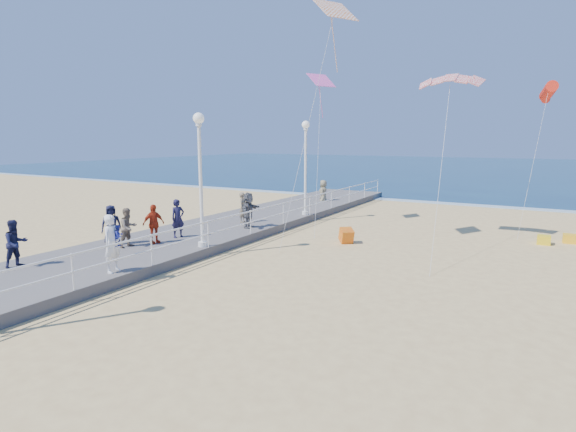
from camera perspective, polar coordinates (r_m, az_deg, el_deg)
The scene contains 24 objects.
ground at distance 15.87m, azimuth 4.31°, elevation -7.53°, with size 160.00×160.00×0.00m, color #E9C67A.
ocean at distance 79.11m, azimuth 25.08°, elevation 5.43°, with size 160.00×90.00×0.05m, color #0C2C48.
surf_line at distance 35.12m, azimuth 18.84°, elevation 1.57°, with size 160.00×1.20×0.04m, color white.
boardwalk at distance 20.07m, azimuth -15.44°, elevation -3.58°, with size 5.00×44.00×0.40m, color slate.
railing at distance 18.23m, azimuth -10.13°, elevation -1.34°, with size 0.05×42.00×0.55m.
lamp_post_mid at distance 18.12m, azimuth -11.09°, elevation 6.26°, with size 0.44×0.44×5.32m.
lamp_post_far at distance 25.62m, azimuth 2.24°, elevation 7.40°, with size 0.44×0.44×5.32m.
woman_holding_toddler at distance 15.67m, azimuth -21.41°, elevation -3.29°, with size 0.70×0.46×1.91m, color white.
toddler_held at distance 15.59m, azimuth -20.69°, elevation -2.35°, with size 0.35×0.27×0.71m, color #2E36AD.
spectator_0 at distance 20.38m, azimuth -13.81°, elevation -0.30°, with size 0.62×0.41×1.70m, color #1B1836.
spectator_1 at distance 19.19m, azimuth -19.62°, elevation -1.38°, with size 0.77×0.60×1.58m, color #806D58.
spectator_3 at distance 19.50m, azimuth -16.71°, elevation -0.96°, with size 0.96×0.40×1.64m, color #BA3117.
spectator_4 at distance 19.80m, azimuth -21.52°, elevation -1.07°, with size 0.81×0.52×1.65m, color #161831.
spectator_5 at distance 22.06m, azimuth -5.03°, elevation 0.76°, with size 1.62×0.52×1.75m, color #55565A.
spectator_6 at distance 23.46m, azimuth -5.74°, elevation 1.09°, with size 0.58×0.38×1.59m, color #7E7057.
spectator_7 at distance 17.83m, azimuth -31.30°, elevation -3.00°, with size 0.79×0.61×1.62m, color #1C1D3D.
beach_walker_c at distance 31.86m, azimuth 4.51°, elevation 2.91°, with size 0.91×0.59×1.86m, color gray.
box_kite at distance 20.67m, azimuth 7.42°, elevation -2.64°, with size 0.55×0.55×0.60m, color red.
beach_chair_left at distance 24.32m, azimuth 32.16°, elevation -2.45°, with size 0.55×0.55×0.40m, color yellow.
beach_chair_right at distance 23.42m, azimuth 29.72°, elevation -2.65°, with size 0.55×0.55×0.40m, color yellow.
kite_parafoil at distance 21.81m, azimuth 19.94°, elevation 16.19°, with size 2.77×0.90×0.30m, color red, non-canonical shape.
kite_windsock at distance 25.92m, azimuth 30.19°, elevation 13.54°, with size 0.56×0.56×2.63m, color red.
kite_diamond_pink at distance 24.90m, azimuth 4.22°, elevation 16.83°, with size 1.25×1.25×0.02m, color #EB56B3.
kite_diamond_redwhite at distance 20.19m, azimuth 5.98°, elevation 24.63°, with size 1.55×1.55×0.02m, color orange.
Camera 1 is at (6.46, -13.71, 4.70)m, focal length 28.00 mm.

